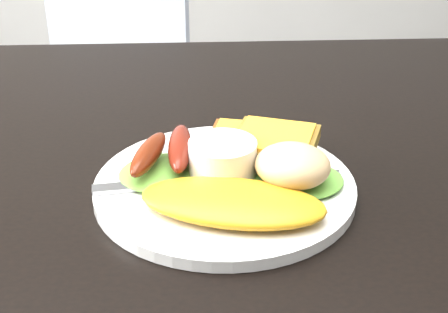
{
  "coord_description": "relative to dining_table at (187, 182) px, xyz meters",
  "views": [
    {
      "loc": [
        0.01,
        -0.55,
        1.05
      ],
      "look_at": [
        0.04,
        -0.04,
        0.78
      ],
      "focal_mm": 50.0,
      "sensor_mm": 36.0,
      "label": 1
    }
  ],
  "objects": [
    {
      "name": "toast_b",
      "position": [
        0.08,
        -0.02,
        0.05
      ],
      "size": [
        0.1,
        0.1,
        0.01
      ],
      "primitive_type": "cube",
      "rotation": [
        0.0,
        0.0,
        -0.33
      ],
      "color": "olive",
      "rests_on": "toast_a"
    },
    {
      "name": "dining_table",
      "position": [
        0.0,
        0.0,
        0.0
      ],
      "size": [
        1.2,
        0.8,
        0.04
      ],
      "primitive_type": "cube",
      "color": "black",
      "rests_on": "ground"
    },
    {
      "name": "lettuce_left",
      "position": [
        -0.02,
        -0.04,
        0.04
      ],
      "size": [
        0.1,
        0.09,
        0.01
      ],
      "primitive_type": "ellipsoid",
      "rotation": [
        0.0,
        0.0,
        0.25
      ],
      "color": "#548C23",
      "rests_on": "plate"
    },
    {
      "name": "sausage_a",
      "position": [
        -0.03,
        -0.04,
        0.05
      ],
      "size": [
        0.04,
        0.09,
        0.02
      ],
      "primitive_type": "ellipsoid",
      "rotation": [
        0.0,
        0.0,
        -0.28
      ],
      "color": "maroon",
      "rests_on": "lettuce_left"
    },
    {
      "name": "potato_salad",
      "position": [
        0.09,
        -0.07,
        0.06
      ],
      "size": [
        0.08,
        0.08,
        0.04
      ],
      "primitive_type": "ellipsoid",
      "rotation": [
        0.0,
        0.0,
        -0.3
      ],
      "color": "beige",
      "rests_on": "lettuce_right"
    },
    {
      "name": "lettuce_right",
      "position": [
        0.1,
        -0.06,
        0.04
      ],
      "size": [
        0.09,
        0.08,
        0.01
      ],
      "primitive_type": "ellipsoid",
      "rotation": [
        0.0,
        0.0,
        -0.11
      ],
      "color": "#5F902F",
      "rests_on": "plate"
    },
    {
      "name": "sausage_b",
      "position": [
        -0.01,
        -0.03,
        0.05
      ],
      "size": [
        0.02,
        0.09,
        0.02
      ],
      "primitive_type": "ellipsoid",
      "rotation": [
        0.0,
        0.0,
        -0.02
      ],
      "color": "#67090A",
      "rests_on": "lettuce_left"
    },
    {
      "name": "dining_chair",
      "position": [
        -0.18,
        0.83,
        -0.28
      ],
      "size": [
        0.44,
        0.44,
        0.04
      ],
      "primitive_type": "cube",
      "rotation": [
        0.0,
        0.0,
        -0.26
      ],
      "color": "tan",
      "rests_on": "ground"
    },
    {
      "name": "ramekin",
      "position": [
        0.03,
        -0.05,
        0.05
      ],
      "size": [
        0.08,
        0.08,
        0.04
      ],
      "primitive_type": "cylinder",
      "rotation": [
        0.0,
        0.0,
        0.38
      ],
      "color": "white",
      "rests_on": "plate"
    },
    {
      "name": "omelette",
      "position": [
        0.04,
        -0.11,
        0.04
      ],
      "size": [
        0.17,
        0.11,
        0.02
      ],
      "primitive_type": "ellipsoid",
      "rotation": [
        0.0,
        0.0,
        -0.25
      ],
      "color": "gold",
      "rests_on": "plate"
    },
    {
      "name": "toast_a",
      "position": [
        0.06,
        0.01,
        0.04
      ],
      "size": [
        0.09,
        0.09,
        0.01
      ],
      "primitive_type": "cube",
      "rotation": [
        0.0,
        0.0,
        -0.24
      ],
      "color": "brown",
      "rests_on": "plate"
    },
    {
      "name": "plate",
      "position": [
        0.04,
        -0.05,
        0.03
      ],
      "size": [
        0.24,
        0.24,
        0.01
      ],
      "primitive_type": "cylinder",
      "color": "white",
      "rests_on": "dining_table"
    },
    {
      "name": "fork",
      "position": [
        -0.0,
        -0.06,
        0.03
      ],
      "size": [
        0.17,
        0.03,
        0.0
      ],
      "primitive_type": "cube",
      "rotation": [
        0.0,
        0.0,
        0.13
      ],
      "color": "#ADAFB7",
      "rests_on": "plate"
    }
  ]
}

